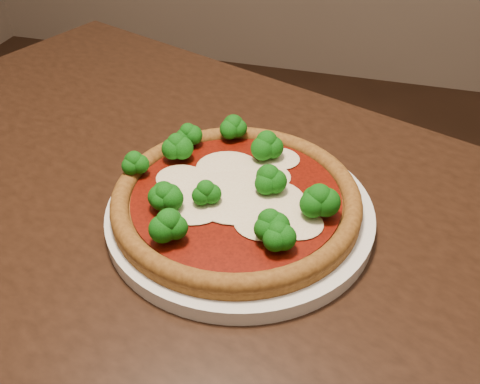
# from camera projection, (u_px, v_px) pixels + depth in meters

# --- Properties ---
(dining_table) EXTENTS (1.35, 1.11, 0.75)m
(dining_table) POSITION_uv_depth(u_px,v_px,m) (190.00, 290.00, 0.68)
(dining_table) COLOR black
(dining_table) RESTS_ON floor
(plate) EXTENTS (0.31, 0.31, 0.02)m
(plate) POSITION_uv_depth(u_px,v_px,m) (240.00, 213.00, 0.62)
(plate) COLOR white
(plate) RESTS_ON dining_table
(pizza) EXTENTS (0.29, 0.28, 0.06)m
(pizza) POSITION_uv_depth(u_px,v_px,m) (235.00, 194.00, 0.60)
(pizza) COLOR brown
(pizza) RESTS_ON plate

